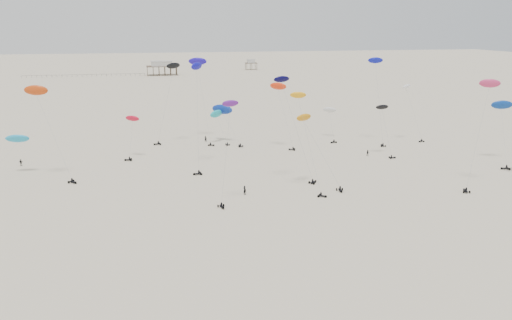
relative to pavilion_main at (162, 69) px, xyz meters
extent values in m
plane|color=beige|center=(10.00, -150.00, -4.22)|extent=(900.00, 900.00, 0.00)
cube|color=brown|center=(0.00, 0.00, 1.93)|extent=(21.00, 13.00, 0.30)
cube|color=silver|center=(0.00, 0.00, 3.68)|extent=(14.00, 8.40, 3.20)
cube|color=#B2B2AD|center=(0.00, 0.00, 5.43)|extent=(15.00, 9.00, 0.30)
cube|color=brown|center=(70.00, 30.00, 0.93)|extent=(9.00, 7.00, 0.30)
cube|color=silver|center=(70.00, 30.00, 2.28)|extent=(5.60, 4.20, 2.40)
cube|color=#B2B2AD|center=(70.00, 30.00, 3.63)|extent=(6.00, 4.50, 0.30)
cube|color=black|center=(-52.00, 0.00, -2.77)|extent=(80.00, 0.10, 0.10)
cylinder|color=gray|center=(24.26, -262.11, 3.28)|extent=(0.03, 0.03, 16.21)
ellipsoid|color=orange|center=(21.05, -258.93, 10.71)|extent=(4.14, 2.85, 1.92)
cylinder|color=gray|center=(55.94, -269.16, 6.83)|extent=(0.03, 0.03, 21.92)
ellipsoid|color=#CE3065|center=(59.00, -266.88, 17.86)|extent=(4.35, 3.26, 2.03)
cylinder|color=gray|center=(42.95, -218.55, 0.02)|extent=(0.03, 0.03, 11.09)
ellipsoid|color=silver|center=(43.75, -214.35, 4.30)|extent=(4.49, 3.58, 2.10)
cylinder|color=gray|center=(2.75, -268.58, 5.73)|extent=(0.03, 0.03, 18.70)
ellipsoid|color=#651A92|center=(3.88, -267.54, 15.53)|extent=(3.36, 1.74, 1.61)
cylinder|color=gray|center=(-31.66, -244.19, 5.69)|extent=(0.03, 0.03, 20.36)
ellipsoid|color=#D0400E|center=(-35.00, -241.14, 15.77)|extent=(5.59, 2.97, 2.60)
cylinder|color=gray|center=(20.31, -257.20, 7.20)|extent=(0.03, 0.03, 22.53)
ellipsoid|color=#060437|center=(17.00, -255.53, 18.50)|extent=(3.95, 2.38, 1.82)
cylinder|color=gray|center=(20.58, -264.96, 5.91)|extent=(0.03, 0.03, 20.08)
ellipsoid|color=#FFAA15|center=(18.70, -262.12, 15.95)|extent=(3.53, 2.20, 1.65)
cylinder|color=gray|center=(9.68, -216.69, -0.08)|extent=(0.03, 0.03, 8.66)
ellipsoid|color=#19ABBC|center=(8.51, -214.46, 4.43)|extent=(5.42, 5.16, 2.70)
cylinder|color=gray|center=(-15.98, -228.73, 1.00)|extent=(0.03, 0.03, 9.71)
ellipsoid|color=red|center=(-15.24, -227.04, 6.21)|extent=(4.37, 3.61, 2.00)
cylinder|color=gray|center=(26.08, -226.71, 4.43)|extent=(0.03, 0.03, 16.75)
ellipsoid|color=#F53511|center=(24.47, -224.63, 13.28)|extent=(5.11, 4.76, 2.50)
cylinder|color=gray|center=(50.09, -240.49, 2.24)|extent=(0.03, 0.03, 12.62)
ellipsoid|color=black|center=(49.40, -238.13, 8.70)|extent=(3.62, 1.71, 1.78)
cylinder|color=gray|center=(66.37, -225.11, 3.84)|extent=(0.03, 0.03, 15.83)
ellipsoid|color=white|center=(64.39, -223.10, 11.93)|extent=(4.14, 3.53, 1.92)
cylinder|color=gray|center=(-6.17, -213.32, 7.10)|extent=(0.03, 0.03, 21.83)
ellipsoid|color=black|center=(-3.38, -212.58, 18.43)|extent=(4.82, 3.85, 2.23)
cylinder|color=gray|center=(5.17, -212.89, 7.32)|extent=(0.03, 0.03, 24.60)
ellipsoid|color=#1E0DB5|center=(4.14, -207.19, 19.16)|extent=(5.86, 3.55, 2.73)
cylinder|color=gray|center=(12.29, -217.42, 0.37)|extent=(0.03, 0.03, 11.94)
ellipsoid|color=#0B2C96|center=(10.39, -213.28, 5.46)|extent=(6.79, 6.09, 3.32)
cylinder|color=gray|center=(54.20, -226.40, 7.77)|extent=(0.03, 0.03, 23.60)
ellipsoid|color=#0D14B0|center=(54.00, -222.80, 19.78)|extent=(4.61, 2.89, 2.15)
cylinder|color=gray|center=(74.79, -253.74, 2.83)|extent=(0.03, 0.03, 15.95)
ellipsoid|color=#0B3693|center=(76.78, -249.22, 10.07)|extent=(5.79, 3.42, 2.70)
ellipsoid|color=#1C9ED6|center=(-41.27, -236.18, 4.11)|extent=(5.64, 3.07, 2.67)
cylinder|color=gray|center=(0.08, -242.59, 8.00)|extent=(0.03, 0.03, 24.42)
ellipsoid|color=#110DB1|center=(0.72, -238.38, 20.20)|extent=(3.78, 4.08, 2.02)
imported|color=black|center=(7.40, -262.94, -4.22)|extent=(0.93, 1.00, 2.27)
imported|color=black|center=(45.71, -238.95, -4.22)|extent=(1.04, 0.79, 1.88)
imported|color=black|center=(-42.78, -229.62, -4.22)|extent=(1.19, 0.66, 1.97)
imported|color=black|center=(5.23, -213.18, -4.22)|extent=(0.94, 0.80, 2.19)
camera|label=1|loc=(-11.19, -358.70, 29.58)|focal=35.00mm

